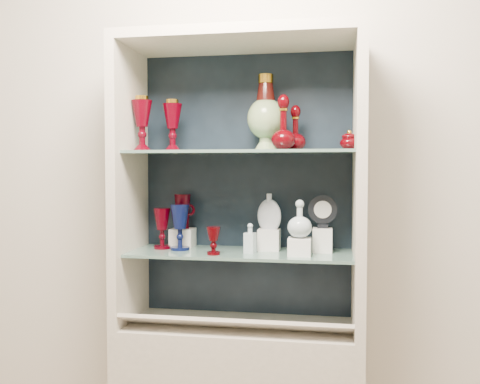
% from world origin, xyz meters
% --- Properties ---
extents(wall_back, '(3.50, 0.02, 2.80)m').
position_xyz_m(wall_back, '(0.00, 1.75, 1.40)').
color(wall_back, beige).
rests_on(wall_back, ground).
extents(cabinet_back_panel, '(0.98, 0.02, 1.15)m').
position_xyz_m(cabinet_back_panel, '(0.00, 1.72, 1.32)').
color(cabinet_back_panel, black).
rests_on(cabinet_back_panel, cabinet_base).
extents(cabinet_side_left, '(0.04, 0.40, 1.15)m').
position_xyz_m(cabinet_side_left, '(-0.48, 1.53, 1.32)').
color(cabinet_side_left, '#BBB19F').
rests_on(cabinet_side_left, cabinet_base).
extents(cabinet_side_right, '(0.04, 0.40, 1.15)m').
position_xyz_m(cabinet_side_right, '(0.48, 1.53, 1.32)').
color(cabinet_side_right, '#BBB19F').
rests_on(cabinet_side_right, cabinet_base).
extents(cabinet_top_cap, '(1.00, 0.40, 0.04)m').
position_xyz_m(cabinet_top_cap, '(0.00, 1.53, 1.92)').
color(cabinet_top_cap, '#BBB19F').
rests_on(cabinet_top_cap, cabinet_side_left).
extents(shelf_lower, '(0.92, 0.34, 0.01)m').
position_xyz_m(shelf_lower, '(0.00, 1.55, 1.04)').
color(shelf_lower, slate).
rests_on(shelf_lower, cabinet_side_left).
extents(shelf_upper, '(0.92, 0.34, 0.01)m').
position_xyz_m(shelf_upper, '(0.00, 1.55, 1.46)').
color(shelf_upper, slate).
rests_on(shelf_upper, cabinet_side_left).
extents(label_ledge, '(0.92, 0.17, 0.09)m').
position_xyz_m(label_ledge, '(0.00, 1.42, 0.78)').
color(label_ledge, '#BBB19F').
rests_on(label_ledge, cabinet_base).
extents(label_card_0, '(0.10, 0.06, 0.03)m').
position_xyz_m(label_card_0, '(0.07, 1.42, 0.80)').
color(label_card_0, white).
rests_on(label_card_0, label_ledge).
extents(label_card_1, '(0.10, 0.06, 0.03)m').
position_xyz_m(label_card_1, '(-0.27, 1.42, 0.80)').
color(label_card_1, white).
rests_on(label_card_1, label_ledge).
extents(label_card_2, '(0.10, 0.06, 0.03)m').
position_xyz_m(label_card_2, '(0.33, 1.42, 0.80)').
color(label_card_2, white).
rests_on(label_card_2, label_ledge).
extents(pedestal_lamp_left, '(0.09, 0.09, 0.23)m').
position_xyz_m(pedestal_lamp_left, '(-0.42, 1.52, 1.59)').
color(pedestal_lamp_left, '#450009').
rests_on(pedestal_lamp_left, shelf_upper).
extents(pedestal_lamp_right, '(0.09, 0.09, 0.22)m').
position_xyz_m(pedestal_lamp_right, '(-0.30, 1.57, 1.58)').
color(pedestal_lamp_right, '#450009').
rests_on(pedestal_lamp_right, shelf_upper).
extents(enamel_urn, '(0.19, 0.19, 0.32)m').
position_xyz_m(enamel_urn, '(0.10, 1.61, 1.63)').
color(enamel_urn, '#0C4F19').
rests_on(enamel_urn, shelf_upper).
extents(ruby_decanter_a, '(0.12, 0.12, 0.25)m').
position_xyz_m(ruby_decanter_a, '(0.18, 1.51, 1.59)').
color(ruby_decanter_a, '#460004').
rests_on(ruby_decanter_a, shelf_upper).
extents(ruby_decanter_b, '(0.11, 0.11, 0.20)m').
position_xyz_m(ruby_decanter_b, '(0.22, 1.60, 1.57)').
color(ruby_decanter_b, '#460004').
rests_on(ruby_decanter_b, shelf_upper).
extents(lidded_bowl, '(0.08, 0.08, 0.08)m').
position_xyz_m(lidded_bowl, '(0.44, 1.55, 1.51)').
color(lidded_bowl, '#460004').
rests_on(lidded_bowl, shelf_upper).
extents(cobalt_goblet, '(0.10, 0.10, 0.19)m').
position_xyz_m(cobalt_goblet, '(-0.26, 1.55, 1.15)').
color(cobalt_goblet, '#09113E').
rests_on(cobalt_goblet, shelf_lower).
extents(ruby_goblet_tall, '(0.08, 0.08, 0.18)m').
position_xyz_m(ruby_goblet_tall, '(-0.35, 1.57, 1.14)').
color(ruby_goblet_tall, '#450009').
rests_on(ruby_goblet_tall, shelf_lower).
extents(ruby_goblet_small, '(0.07, 0.07, 0.11)m').
position_xyz_m(ruby_goblet_small, '(-0.09, 1.45, 1.11)').
color(ruby_goblet_small, '#460004').
rests_on(ruby_goblet_small, shelf_lower).
extents(riser_ruby_pitcher, '(0.10, 0.10, 0.08)m').
position_xyz_m(riser_ruby_pitcher, '(-0.28, 1.65, 1.09)').
color(riser_ruby_pitcher, silver).
rests_on(riser_ruby_pitcher, shelf_lower).
extents(ruby_pitcher, '(0.13, 0.10, 0.15)m').
position_xyz_m(ruby_pitcher, '(-0.28, 1.65, 1.21)').
color(ruby_pitcher, '#450009').
rests_on(ruby_pitcher, riser_ruby_pitcher).
extents(clear_square_bottle, '(0.05, 0.05, 0.12)m').
position_xyz_m(clear_square_bottle, '(0.04, 1.52, 1.11)').
color(clear_square_bottle, '#A5B9C1').
rests_on(clear_square_bottle, shelf_lower).
extents(riser_flat_flask, '(0.09, 0.09, 0.09)m').
position_xyz_m(riser_flat_flask, '(0.11, 1.61, 1.09)').
color(riser_flat_flask, silver).
rests_on(riser_flat_flask, shelf_lower).
extents(flat_flask, '(0.12, 0.08, 0.16)m').
position_xyz_m(flat_flask, '(0.11, 1.61, 1.22)').
color(flat_flask, silver).
rests_on(flat_flask, riser_flat_flask).
extents(riser_clear_round_decanter, '(0.09, 0.09, 0.07)m').
position_xyz_m(riser_clear_round_decanter, '(0.25, 1.49, 1.08)').
color(riser_clear_round_decanter, silver).
rests_on(riser_clear_round_decanter, shelf_lower).
extents(clear_round_decanter, '(0.12, 0.12, 0.15)m').
position_xyz_m(clear_round_decanter, '(0.25, 1.49, 1.19)').
color(clear_round_decanter, '#A5B9C1').
rests_on(clear_round_decanter, riser_clear_round_decanter).
extents(riser_cameo_medallion, '(0.08, 0.08, 0.10)m').
position_xyz_m(riser_cameo_medallion, '(0.34, 1.59, 1.10)').
color(riser_cameo_medallion, silver).
rests_on(riser_cameo_medallion, shelf_lower).
extents(cameo_medallion, '(0.12, 0.05, 0.14)m').
position_xyz_m(cameo_medallion, '(0.34, 1.59, 1.22)').
color(cameo_medallion, black).
rests_on(cameo_medallion, riser_cameo_medallion).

